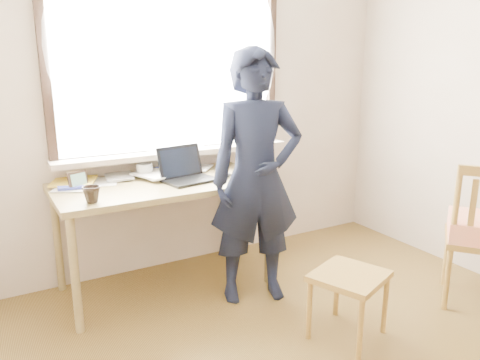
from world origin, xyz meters
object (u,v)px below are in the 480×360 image
desk (163,193)px  work_chair (349,283)px  mug_white (145,170)px  laptop (186,172)px  person (256,178)px  mug_dark (92,194)px

desk → work_chair: 1.40m
mug_white → work_chair: mug_white is taller
laptop → person: bearing=-51.6°
laptop → work_chair: size_ratio=0.77×
desk → laptop: size_ratio=3.78×
work_chair → person: person is taller
laptop → mug_dark: bearing=-162.9°
person → mug_white: bearing=145.1°
desk → work_chair: desk is taller
laptop → person: 0.53m
desk → person: size_ratio=0.86×
mug_white → laptop: bearing=-50.4°
desk → laptop: laptop is taller
person → laptop: bearing=144.6°
mug_white → person: (0.54, -0.67, 0.02)m
person → work_chair: bearing=-56.7°
laptop → mug_white: bearing=129.6°
work_chair → laptop: bearing=116.0°
desk → mug_white: size_ratio=12.32×
mug_white → person: bearing=-51.1°
mug_dark → work_chair: mug_dark is taller
desk → mug_dark: bearing=-155.3°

